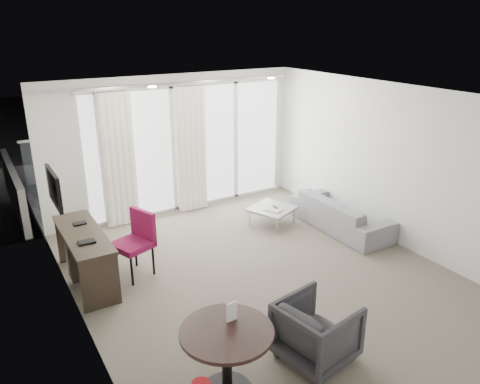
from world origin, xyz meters
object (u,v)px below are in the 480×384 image
tub_armchair (316,331)px  rattan_chair_a (185,165)px  desk_chair (132,245)px  round_table (227,362)px  desk (86,257)px  rattan_chair_b (214,158)px  coffee_table (272,216)px  sofa (341,214)px

tub_armchair → rattan_chair_a: rattan_chair_a is taller
desk_chair → round_table: size_ratio=1.05×
round_table → tub_armchair: bearing=-3.0°
desk → tub_armchair: (1.75, -2.91, -0.03)m
tub_armchair → rattan_chair_b: (2.12, 6.38, 0.04)m
round_table → coffee_table: (2.71, 3.17, -0.21)m
desk_chair → rattan_chair_a: bearing=35.0°
rattan_chair_b → desk_chair: bearing=-126.5°
desk → rattan_chair_b: (3.87, 3.47, 0.01)m
coffee_table → round_table: bearing=-130.5°
round_table → rattan_chair_a: (2.37, 6.21, 0.02)m
desk_chair → rattan_chair_b: bearing=27.8°
coffee_table → rattan_chair_b: rattan_chair_b is taller
desk_chair → sofa: (3.69, -0.30, -0.19)m
desk_chair → tub_armchair: desk_chair is taller
desk → desk_chair: desk_chair is taller
rattan_chair_b → round_table: bearing=-111.6°
desk → rattan_chair_b: size_ratio=2.09×
round_table → sofa: (3.64, 2.38, -0.08)m
sofa → rattan_chair_a: rattan_chair_a is taller
desk → desk_chair: 0.66m
desk_chair → round_table: (0.05, -2.68, -0.11)m
round_table → sofa: bearing=33.2°
tub_armchair → rattan_chair_a: bearing=-21.6°
tub_armchair → rattan_chair_a: (1.30, 6.26, 0.03)m
tub_armchair → desk: bearing=21.1°
coffee_table → tub_armchair: bearing=-116.8°
rattan_chair_a → rattan_chair_b: 0.83m
rattan_chair_b → coffee_table: bearing=-93.6°
coffee_table → sofa: 1.23m
desk_chair → rattan_chair_a: 4.28m
rattan_chair_a → round_table: bearing=-95.0°
rattan_chair_b → sofa: bearing=-78.4°
desk → sofa: desk is taller
round_table → rattan_chair_b: size_ratio=1.17×
sofa → rattan_chair_b: size_ratio=2.52×
sofa → rattan_chair_a: bearing=18.3°
round_table → rattan_chair_a: size_ratio=1.19×
tub_armchair → coffee_table: size_ratio=1.08×
tub_armchair → rattan_chair_b: rattan_chair_b is taller
coffee_table → rattan_chair_a: (-0.33, 3.04, 0.22)m
desk_chair → rattan_chair_b: desk_chair is taller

